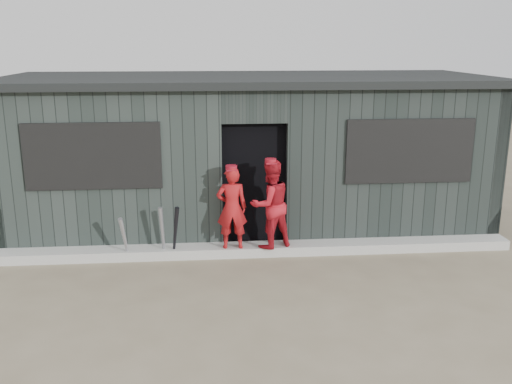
{
  "coord_description": "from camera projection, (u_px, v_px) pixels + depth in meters",
  "views": [
    {
      "loc": [
        -0.71,
        -6.44,
        3.19
      ],
      "look_at": [
        0.0,
        1.8,
        1.0
      ],
      "focal_mm": 40.0,
      "sensor_mm": 36.0,
      "label": 1
    }
  ],
  "objects": [
    {
      "name": "player_red_right",
      "position": [
        270.0,
        204.0,
        8.55
      ],
      "size": [
        0.81,
        0.74,
        1.35
      ],
      "primitive_type": "imported",
      "rotation": [
        0.0,
        0.0,
        3.57
      ],
      "color": "#B31621",
      "rests_on": "curb"
    },
    {
      "name": "dugout",
      "position": [
        248.0,
        152.0,
        10.12
      ],
      "size": [
        8.3,
        3.3,
        2.62
      ],
      "color": "black",
      "rests_on": "ground"
    },
    {
      "name": "bat_right",
      "position": [
        175.0,
        233.0,
        8.5
      ],
      "size": [
        0.18,
        0.26,
        0.85
      ],
      "primitive_type": "cone",
      "rotation": [
        0.23,
        0.0,
        0.49
      ],
      "color": "black",
      "rests_on": "ground"
    },
    {
      "name": "player_grey_back",
      "position": [
        281.0,
        205.0,
        9.26
      ],
      "size": [
        0.72,
        0.64,
        1.24
      ],
      "primitive_type": "imported",
      "rotation": [
        0.0,
        0.0,
        3.65
      ],
      "color": "#AEAEAE",
      "rests_on": "ground"
    },
    {
      "name": "curb",
      "position": [
        256.0,
        249.0,
        8.81
      ],
      "size": [
        8.0,
        0.36,
        0.15
      ],
      "primitive_type": "cube",
      "color": "#ACACA7",
      "rests_on": "ground"
    },
    {
      "name": "player_red_left",
      "position": [
        232.0,
        208.0,
        8.52
      ],
      "size": [
        0.46,
        0.3,
        1.25
      ],
      "primitive_type": "imported",
      "rotation": [
        0.0,
        0.0,
        3.14
      ],
      "color": "#A71418",
      "rests_on": "curb"
    },
    {
      "name": "ground",
      "position": [
        268.0,
        307.0,
        7.08
      ],
      "size": [
        80.0,
        80.0,
        0.0
      ],
      "primitive_type": "plane",
      "color": "#72654F",
      "rests_on": "ground"
    },
    {
      "name": "bat_left",
      "position": [
        125.0,
        239.0,
        8.41
      ],
      "size": [
        0.14,
        0.32,
        0.73
      ],
      "primitive_type": "cone",
      "rotation": [
        0.34,
        0.0,
        -0.23
      ],
      "color": "#9998A1",
      "rests_on": "ground"
    },
    {
      "name": "bat_mid",
      "position": [
        163.0,
        233.0,
        8.53
      ],
      "size": [
        0.12,
        0.18,
        0.82
      ],
      "primitive_type": "cone",
      "rotation": [
        0.12,
        0.0,
        -0.31
      ],
      "color": "gray",
      "rests_on": "ground"
    }
  ]
}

